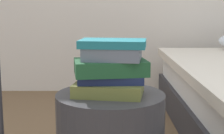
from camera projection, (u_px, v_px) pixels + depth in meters
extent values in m
cube|color=olive|center=(111.00, 88.00, 1.38)|extent=(0.30, 0.23, 0.05)
cube|color=#19234C|center=(113.00, 78.00, 1.38)|extent=(0.26, 0.17, 0.03)
cube|color=#1E512D|center=(112.00, 67.00, 1.38)|extent=(0.31, 0.22, 0.06)
cube|color=slate|center=(114.00, 53.00, 1.37)|extent=(0.25, 0.20, 0.05)
cube|color=#1E727F|center=(115.00, 43.00, 1.35)|extent=(0.28, 0.19, 0.03)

